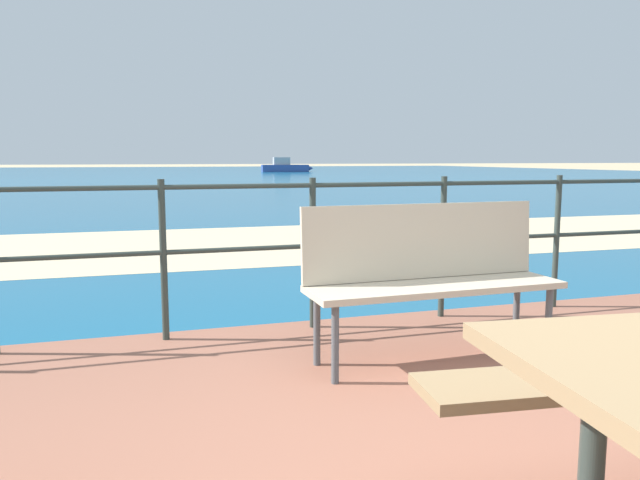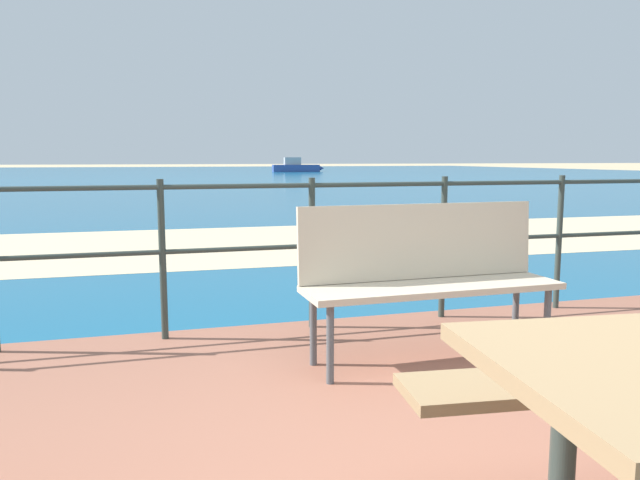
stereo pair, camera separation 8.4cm
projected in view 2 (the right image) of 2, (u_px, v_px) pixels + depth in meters
name	position (u px, v px, depth m)	size (l,w,h in m)	color
sea_water	(159.00, 177.00, 39.99)	(90.00, 90.00, 0.01)	#145B84
beach_strip	(225.00, 244.00, 8.65)	(54.00, 4.01, 0.01)	beige
park_bench	(426.00, 268.00, 3.51)	(1.48, 0.44, 0.89)	#BCAD93
railing_fence	(312.00, 236.00, 4.14)	(5.94, 0.04, 1.03)	#2D3833
boat_mid	(296.00, 167.00, 53.35)	(4.59, 1.79, 1.25)	#2D478C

